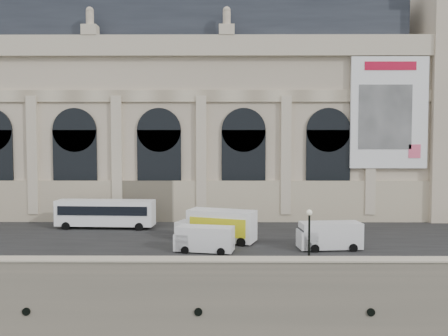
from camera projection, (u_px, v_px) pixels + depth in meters
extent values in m
cube|color=gray|center=(200.00, 227.00, 65.36)|extent=(160.00, 70.00, 6.00)
cube|color=#2D2D2D|center=(187.00, 236.00, 44.23)|extent=(160.00, 24.00, 0.06)
cube|color=gray|center=(170.00, 267.00, 30.82)|extent=(160.00, 1.20, 1.10)
cube|color=#BEB499|center=(170.00, 259.00, 30.79)|extent=(160.00, 1.40, 0.12)
cube|color=beige|center=(155.00, 132.00, 60.67)|extent=(68.00, 18.00, 22.00)
cube|color=#BEB499|center=(143.00, 201.00, 51.97)|extent=(68.60, 0.40, 5.00)
cube|color=#BEB499|center=(141.00, 46.00, 50.88)|extent=(69.00, 0.80, 2.40)
cube|color=#BEB499|center=(142.00, 96.00, 51.33)|extent=(68.00, 0.30, 1.40)
cube|color=#292E36|center=(154.00, 30.00, 59.95)|extent=(64.00, 15.00, 6.00)
cube|color=#292E36|center=(154.00, 4.00, 59.77)|extent=(56.00, 10.00, 1.20)
cube|color=#BEB499|center=(33.00, 155.00, 51.65)|extent=(1.20, 0.50, 14.00)
cube|color=black|center=(75.00, 168.00, 51.77)|extent=(5.20, 0.25, 9.00)
cylinder|color=black|center=(75.00, 130.00, 51.54)|extent=(5.20, 0.25, 5.20)
cube|color=#BEB499|center=(117.00, 155.00, 51.60)|extent=(1.20, 0.50, 14.00)
cube|color=black|center=(159.00, 168.00, 51.72)|extent=(5.20, 0.25, 9.00)
cylinder|color=black|center=(159.00, 130.00, 51.49)|extent=(5.20, 0.25, 5.20)
cube|color=#BEB499|center=(201.00, 155.00, 51.55)|extent=(1.20, 0.50, 14.00)
cube|color=black|center=(244.00, 168.00, 51.68)|extent=(5.20, 0.25, 9.00)
cylinder|color=black|center=(244.00, 130.00, 51.44)|extent=(5.20, 0.25, 5.20)
cube|color=#BEB499|center=(286.00, 155.00, 51.50)|extent=(1.20, 0.50, 14.00)
cube|color=black|center=(328.00, 168.00, 51.63)|extent=(5.20, 0.25, 9.00)
cylinder|color=black|center=(328.00, 130.00, 51.39)|extent=(5.20, 0.25, 5.20)
cube|color=#BEB499|center=(371.00, 155.00, 51.45)|extent=(1.20, 0.50, 14.00)
cube|color=white|center=(389.00, 113.00, 50.99)|extent=(9.00, 0.35, 13.00)
cube|color=#B50C29|center=(391.00, 66.00, 50.51)|extent=(6.00, 0.06, 1.00)
cube|color=gray|center=(385.00, 117.00, 50.82)|extent=(6.20, 0.06, 7.50)
cube|color=#EF5477|center=(415.00, 151.00, 51.00)|extent=(1.40, 0.06, 1.60)
cube|color=white|center=(106.00, 213.00, 47.98)|extent=(10.82, 2.80, 2.77)
cube|color=black|center=(58.00, 210.00, 48.28)|extent=(0.19, 2.05, 1.07)
cube|color=black|center=(102.00, 211.00, 46.81)|extent=(9.81, 0.60, 0.98)
cube|color=black|center=(109.00, 208.00, 49.12)|extent=(9.81, 0.60, 0.98)
cylinder|color=black|center=(66.00, 226.00, 47.17)|extent=(0.91, 0.31, 0.89)
cylinder|color=black|center=(74.00, 223.00, 49.40)|extent=(0.91, 0.31, 0.89)
cylinder|color=black|center=(139.00, 227.00, 46.70)|extent=(0.91, 0.31, 0.89)
cylinder|color=black|center=(144.00, 223.00, 48.93)|extent=(0.91, 0.31, 0.89)
cube|color=white|center=(205.00, 238.00, 37.38)|extent=(5.08, 2.73, 2.05)
cube|color=white|center=(184.00, 241.00, 37.76)|extent=(1.67, 2.09, 1.43)
cube|color=black|center=(178.00, 235.00, 37.83)|extent=(0.35, 1.59, 0.71)
cylinder|color=black|center=(185.00, 250.00, 36.80)|extent=(0.71, 0.34, 0.68)
cylinder|color=black|center=(191.00, 245.00, 38.63)|extent=(0.71, 0.34, 0.68)
cylinder|color=black|center=(221.00, 252.00, 36.22)|extent=(0.71, 0.34, 0.68)
cylinder|color=black|center=(225.00, 247.00, 38.06)|extent=(0.71, 0.34, 0.68)
cube|color=white|center=(330.00, 235.00, 38.29)|extent=(5.41, 2.50, 2.24)
cube|color=white|center=(307.00, 239.00, 38.14)|extent=(1.65, 2.16, 1.56)
cube|color=black|center=(301.00, 233.00, 38.06)|extent=(0.21, 1.75, 0.78)
cylinder|color=black|center=(315.00, 249.00, 37.18)|extent=(0.76, 0.31, 0.74)
cylinder|color=black|center=(308.00, 243.00, 39.22)|extent=(0.76, 0.31, 0.74)
cylinder|color=black|center=(353.00, 248.00, 37.46)|extent=(0.76, 0.31, 0.74)
cylinder|color=black|center=(345.00, 243.00, 39.50)|extent=(0.76, 0.31, 0.74)
cube|color=white|center=(222.00, 225.00, 41.30)|extent=(6.78, 4.42, 2.85)
cube|color=yellow|center=(217.00, 227.00, 40.13)|extent=(5.19, 1.91, 1.69)
cube|color=#B50C29|center=(217.00, 227.00, 40.13)|extent=(3.00, 1.10, 0.63)
cube|color=white|center=(187.00, 229.00, 42.56)|extent=(2.37, 2.76, 1.58)
cylinder|color=black|center=(188.00, 238.00, 41.23)|extent=(0.90, 0.56, 0.84)
cylinder|color=black|center=(198.00, 233.00, 43.51)|extent=(0.90, 0.56, 0.84)
cylinder|color=black|center=(241.00, 242.00, 39.43)|extent=(0.90, 0.56, 0.84)
cylinder|color=black|center=(249.00, 237.00, 41.71)|extent=(0.90, 0.56, 0.84)
cylinder|color=black|center=(309.00, 264.00, 32.90)|extent=(0.45, 0.45, 0.40)
cylinder|color=black|center=(309.00, 240.00, 32.81)|extent=(0.16, 0.16, 4.05)
sphere|color=beige|center=(309.00, 212.00, 32.70)|extent=(0.45, 0.45, 0.45)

